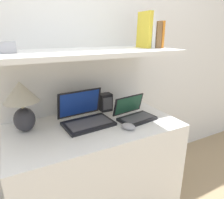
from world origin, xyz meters
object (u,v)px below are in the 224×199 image
shelf_gadget (7,47)px  computer_mouse (128,126)px  book_brown (152,35)px  book_orange (156,35)px  laptop_small (134,114)px  table_lamp (22,101)px  router_box (106,102)px  book_white (148,30)px  book_yellow (144,30)px  laptop_large (86,117)px

shelf_gadget → computer_mouse: bearing=-20.2°
book_brown → book_orange: bearing=0.0°
laptop_small → table_lamp: bearing=167.2°
router_box → book_orange: bearing=-22.1°
book_orange → router_box: bearing=157.9°
book_brown → router_box: bearing=155.5°
computer_mouse → book_white: 0.72m
router_box → laptop_small: bearing=-65.2°
computer_mouse → book_white: (0.30, 0.24, 0.61)m
laptop_small → book_orange: 0.62m
laptop_small → router_box: laptop_small is taller
book_white → shelf_gadget: 0.95m
table_lamp → computer_mouse: table_lamp is taller
computer_mouse → book_white: book_white is taller
laptop_small → book_brown: size_ratio=1.58×
table_lamp → shelf_gadget: (-0.03, -0.06, 0.33)m
laptop_small → book_yellow: size_ratio=1.16×
laptop_small → book_orange: (0.24, 0.11, 0.57)m
table_lamp → router_box: 0.65m
book_yellow → laptop_small: bearing=-141.4°
book_yellow → book_orange: bearing=0.0°
book_orange → table_lamp: bearing=176.4°
laptop_large → book_orange: book_orange is taller
laptop_small → shelf_gadget: bearing=172.2°
laptop_small → book_white: size_ratio=1.17×
book_brown → book_yellow: (-0.07, 0.00, 0.03)m
computer_mouse → shelf_gadget: bearing=159.8°
laptop_large → laptop_small: (0.35, -0.10, -0.01)m
book_brown → table_lamp: bearing=176.2°
computer_mouse → book_brown: 0.71m
computer_mouse → book_white: size_ratio=0.48×
book_white → router_box: bearing=152.6°
laptop_large → shelf_gadget: shelf_gadget is taller
book_orange → book_yellow: book_yellow is taller
laptop_large → computer_mouse: (0.22, -0.23, -0.03)m
laptop_large → book_orange: 0.81m
table_lamp → book_yellow: (0.87, -0.06, 0.43)m
laptop_large → laptop_small: size_ratio=1.21×
laptop_small → book_brown: bearing=27.3°
computer_mouse → book_yellow: size_ratio=0.48×
computer_mouse → laptop_large: bearing=133.3°
laptop_large → shelf_gadget: size_ratio=4.23×
shelf_gadget → book_yellow: bearing=0.0°
book_brown → book_yellow: 0.08m
computer_mouse → book_yellow: bearing=41.5°
router_box → shelf_gadget: shelf_gadget is taller
laptop_large → book_white: book_white is taller
book_brown → book_white: book_white is taller
router_box → book_orange: size_ratio=0.76×
book_yellow → shelf_gadget: (-0.91, 0.00, -0.10)m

